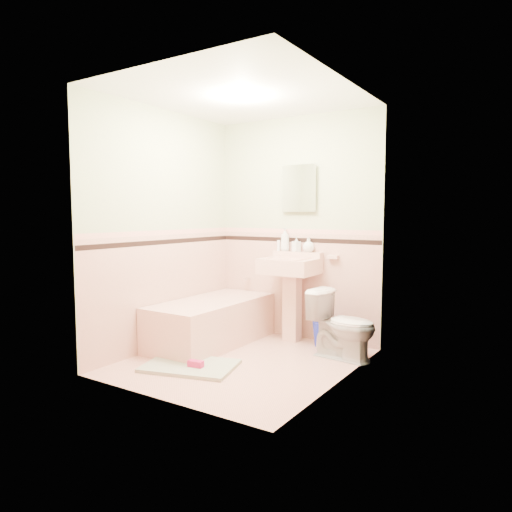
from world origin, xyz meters
The scene contains 32 objects.
floor centered at (0.00, 0.00, 0.00)m, with size 2.20×2.20×0.00m, color #E4A995.
ceiling centered at (0.00, 0.00, 2.50)m, with size 2.20×2.20×0.00m, color white.
wall_back centered at (0.00, 1.10, 1.25)m, with size 2.50×2.50×0.00m, color #F0DFC3.
wall_front centered at (0.00, -1.10, 1.25)m, with size 2.50×2.50×0.00m, color #F0DFC3.
wall_left centered at (-1.00, 0.00, 1.25)m, with size 2.50×2.50×0.00m, color #F0DFC3.
wall_right centered at (1.00, 0.00, 1.25)m, with size 2.50×2.50×0.00m, color #F0DFC3.
wainscot_back centered at (0.00, 1.09, 0.60)m, with size 2.00×2.00×0.00m, color #E7AE9B.
wainscot_front centered at (0.00, -1.09, 0.60)m, with size 2.00×2.00×0.00m, color #E7AE9B.
wainscot_left centered at (-0.99, 0.00, 0.60)m, with size 2.20×2.20×0.00m, color #E7AE9B.
wainscot_right centered at (0.99, 0.00, 0.60)m, with size 2.20×2.20×0.00m, color #E7AE9B.
accent_back centered at (0.00, 1.08, 1.12)m, with size 2.00×2.00×0.00m, color black.
accent_front centered at (0.00, -1.08, 1.12)m, with size 2.00×2.00×0.00m, color black.
accent_left centered at (-0.98, 0.00, 1.12)m, with size 2.20×2.20×0.00m, color black.
accent_right centered at (0.98, 0.00, 1.12)m, with size 2.20×2.20×0.00m, color black.
cap_back centered at (0.00, 1.08, 1.22)m, with size 2.00×2.00×0.00m, color #E49D8E.
cap_front centered at (0.00, -1.08, 1.22)m, with size 2.00×2.00×0.00m, color #E49D8E.
cap_left centered at (-0.98, 0.00, 1.22)m, with size 2.20×2.20×0.00m, color #E49D8E.
cap_right centered at (0.98, 0.00, 1.22)m, with size 2.20×2.20×0.00m, color #E49D8E.
bathtub centered at (-0.63, 0.33, 0.23)m, with size 0.70×1.50×0.45m, color #DFAB9A.
tub_faucet centered at (-0.63, 1.05, 0.63)m, with size 0.04×0.04×0.12m, color silver.
sink centered at (0.05, 0.86, 0.46)m, with size 0.59×0.49×0.93m, color #DFAB9A, non-canonical shape.
sink_faucet centered at (0.05, 1.00, 0.95)m, with size 0.02×0.02×0.10m, color silver.
medicine_cabinet centered at (0.05, 1.07, 1.70)m, with size 0.37×0.04×0.47m, color white.
soap_dish centered at (0.47, 1.06, 0.95)m, with size 0.12×0.07×0.04m, color #DFAB9A.
soap_bottle_left centered at (-0.11, 1.04, 1.12)m, with size 0.10×0.10×0.26m, color #B2B2B2.
soap_bottle_mid centered at (0.03, 1.04, 1.08)m, with size 0.08×0.08×0.17m, color #B2B2B2.
soap_bottle_right centered at (0.19, 1.04, 1.07)m, with size 0.13×0.13×0.16m, color #B2B2B2.
tube centered at (-0.20, 1.04, 1.05)m, with size 0.04×0.04×0.12m, color white.
toilet centered at (0.78, 0.61, 0.33)m, with size 0.37×0.65×0.67m, color white.
bucket centered at (0.46, 0.90, 0.13)m, with size 0.27×0.27×0.27m, color #1826B7, non-canonical shape.
bath_mat centered at (-0.30, -0.41, 0.02)m, with size 0.82×0.55×0.03m, color #94A186.
shoe centered at (-0.21, -0.44, 0.06)m, with size 0.14×0.07×0.06m, color #BF1E59.
Camera 1 is at (2.48, -3.60, 1.42)m, focal length 32.64 mm.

